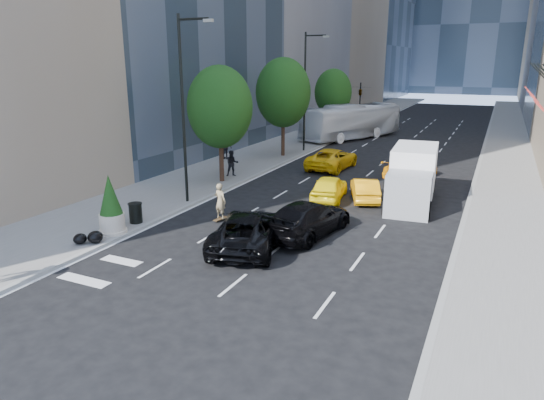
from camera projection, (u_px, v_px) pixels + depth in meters
The scene contains 24 objects.
ground at pixel (258, 244), 21.42m from camera, with size 160.00×160.00×0.00m, color black.
sidewalk_left at pixel (309, 137), 51.18m from camera, with size 6.00×120.00×0.15m, color slate.
sidewalk_right at pixel (508, 151), 43.44m from camera, with size 4.00×120.00×0.15m, color slate.
lamp_near at pixel (185, 100), 25.87m from camera, with size 2.13×0.22×10.00m.
lamp_far at pixel (307, 85), 41.54m from camera, with size 2.13×0.22×10.00m.
tree_near at pixel (220, 107), 30.81m from camera, with size 4.20×4.20×7.46m.
tree_mid at pixel (283, 93), 39.42m from camera, with size 4.50×4.50×7.99m.
tree_far at pixel (333, 92), 50.93m from camera, with size 3.90×3.90×6.92m.
traffic_signal at pixel (360, 92), 57.67m from camera, with size 2.48×0.53×5.20m.
facade_flags at pixel (538, 95), 24.08m from camera, with size 1.85×13.30×2.05m.
skateboarder at pixel (220, 203), 24.35m from camera, with size 0.67×0.44×1.83m, color #837252.
black_sedan_lincoln at pixel (248, 230), 20.96m from camera, with size 2.61×5.65×1.57m, color black.
black_sedan_mercedes at pixel (308, 218), 22.39m from camera, with size 2.24×5.51×1.60m, color black.
taxi_a at pixel (329, 187), 28.20m from camera, with size 1.69×4.20×1.43m, color yellow.
taxi_b at pixel (365, 189), 28.09m from camera, with size 1.37×3.94×1.30m, color #FBA10D.
taxi_c at pixel (332, 159), 36.28m from camera, with size 2.54×5.50×1.53m, color yellow.
taxi_d at pixel (411, 168), 33.36m from camera, with size 2.06×5.07×1.47m, color #FA9D0D.
city_bus at pixel (352, 122), 50.09m from camera, with size 2.99×12.77×3.56m, color white.
box_truck at pixel (413, 176), 27.22m from camera, with size 2.92×6.71×3.12m.
pedestrian_a at pixel (232, 163), 33.26m from camera, with size 0.86×0.67×1.78m, color black.
pedestrian_b at pixel (225, 147), 39.07m from camera, with size 1.11×0.46×1.89m, color black.
trash_can at pixel (136, 213), 23.73m from camera, with size 0.63×0.63×0.95m, color black.
planter_shrub at pixel (111, 205), 22.10m from camera, with size 1.14×1.14×2.75m.
garbage_bags at pixel (89, 238), 21.07m from camera, with size 1.08×1.04×0.54m.
Camera 1 is at (9.05, -17.89, 7.80)m, focal length 32.00 mm.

